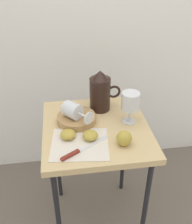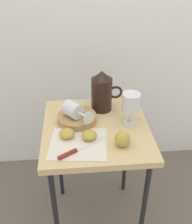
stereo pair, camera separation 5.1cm
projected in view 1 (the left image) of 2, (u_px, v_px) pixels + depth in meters
name	position (u px, v px, depth m)	size (l,w,h in m)	color
ground_plane	(96.00, 219.00, 1.58)	(6.00, 6.00, 0.00)	#665B51
curtain_drape	(81.00, 6.00, 1.46)	(2.40, 0.03, 2.21)	white
table	(96.00, 139.00, 1.25)	(0.49, 0.51, 0.69)	tan
linen_napkin	(80.00, 144.00, 1.10)	(0.24, 0.21, 0.00)	silver
basket_tray	(77.00, 119.00, 1.23)	(0.18, 0.18, 0.04)	#AD8451
pitcher	(100.00, 94.00, 1.29)	(0.16, 0.10, 0.21)	black
wine_glass_upright	(130.00, 103.00, 1.18)	(0.08, 0.08, 0.15)	silver
wine_glass_tipped_near	(73.00, 111.00, 1.19)	(0.14, 0.15, 0.07)	silver
apple_half_left	(68.00, 134.00, 1.12)	(0.07, 0.07, 0.04)	#B29938
apple_half_right	(90.00, 135.00, 1.12)	(0.07, 0.07, 0.04)	#B29938
apple_whole	(124.00, 138.00, 1.08)	(0.07, 0.07, 0.07)	#B29938
knife	(78.00, 151.00, 1.05)	(0.21, 0.14, 0.01)	silver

